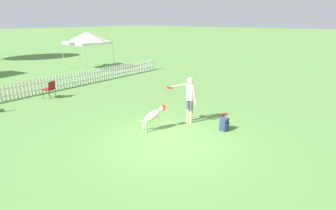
{
  "coord_description": "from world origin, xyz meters",
  "views": [
    {
      "loc": [
        -6.04,
        -4.71,
        3.73
      ],
      "look_at": [
        0.89,
        0.83,
        0.82
      ],
      "focal_mm": 28.0,
      "sensor_mm": 36.0,
      "label": 1
    }
  ],
  "objects_px": {
    "frisbee_near_handler": "(190,112)",
    "frisbee_near_dog": "(224,115)",
    "handler_person": "(189,95)",
    "leaping_dog": "(153,116)",
    "backpack_on_grass": "(224,124)",
    "canopy_tent_main": "(87,38)",
    "folding_chair_center": "(50,88)"
  },
  "relations": [
    {
      "from": "frisbee_near_handler",
      "to": "frisbee_near_dog",
      "type": "distance_m",
      "value": 1.39
    },
    {
      "from": "handler_person",
      "to": "frisbee_near_dog",
      "type": "distance_m",
      "value": 1.98
    },
    {
      "from": "leaping_dog",
      "to": "backpack_on_grass",
      "type": "distance_m",
      "value": 2.54
    },
    {
      "from": "handler_person",
      "to": "canopy_tent_main",
      "type": "relative_size",
      "value": 0.61
    },
    {
      "from": "leaping_dog",
      "to": "folding_chair_center",
      "type": "distance_m",
      "value": 6.6
    },
    {
      "from": "handler_person",
      "to": "backpack_on_grass",
      "type": "bearing_deg",
      "value": -151.92
    },
    {
      "from": "frisbee_near_handler",
      "to": "canopy_tent_main",
      "type": "xyz_separation_m",
      "value": [
        3.56,
        12.0,
        2.36
      ]
    },
    {
      "from": "folding_chair_center",
      "to": "frisbee_near_handler",
      "type": "bearing_deg",
      "value": 88.52
    },
    {
      "from": "frisbee_near_dog",
      "to": "backpack_on_grass",
      "type": "xyz_separation_m",
      "value": [
        -1.36,
        -0.72,
        0.2
      ]
    },
    {
      "from": "backpack_on_grass",
      "to": "canopy_tent_main",
      "type": "distance_m",
      "value": 14.79
    },
    {
      "from": "handler_person",
      "to": "canopy_tent_main",
      "type": "bearing_deg",
      "value": 2.87
    },
    {
      "from": "handler_person",
      "to": "folding_chair_center",
      "type": "relative_size",
      "value": 2.02
    },
    {
      "from": "frisbee_near_handler",
      "to": "backpack_on_grass",
      "type": "height_order",
      "value": "backpack_on_grass"
    },
    {
      "from": "folding_chair_center",
      "to": "backpack_on_grass",
      "type": "bearing_deg",
      "value": 79.08
    },
    {
      "from": "folding_chair_center",
      "to": "canopy_tent_main",
      "type": "bearing_deg",
      "value": -161.08
    },
    {
      "from": "frisbee_near_handler",
      "to": "canopy_tent_main",
      "type": "distance_m",
      "value": 12.74
    },
    {
      "from": "frisbee_near_dog",
      "to": "leaping_dog",
      "type": "bearing_deg",
      "value": 156.2
    },
    {
      "from": "folding_chair_center",
      "to": "canopy_tent_main",
      "type": "relative_size",
      "value": 0.3
    },
    {
      "from": "handler_person",
      "to": "folding_chair_center",
      "type": "height_order",
      "value": "handler_person"
    },
    {
      "from": "leaping_dog",
      "to": "folding_chair_center",
      "type": "relative_size",
      "value": 1.29
    },
    {
      "from": "frisbee_near_dog",
      "to": "frisbee_near_handler",
      "type": "bearing_deg",
      "value": 114.79
    },
    {
      "from": "canopy_tent_main",
      "to": "frisbee_near_handler",
      "type": "bearing_deg",
      "value": -106.52
    },
    {
      "from": "handler_person",
      "to": "leaping_dog",
      "type": "relative_size",
      "value": 1.57
    },
    {
      "from": "frisbee_near_handler",
      "to": "backpack_on_grass",
      "type": "relative_size",
      "value": 0.52
    },
    {
      "from": "frisbee_near_handler",
      "to": "canopy_tent_main",
      "type": "relative_size",
      "value": 0.08
    },
    {
      "from": "folding_chair_center",
      "to": "canopy_tent_main",
      "type": "distance_m",
      "value": 8.35
    },
    {
      "from": "canopy_tent_main",
      "to": "folding_chair_center",
      "type": "bearing_deg",
      "value": -138.59
    },
    {
      "from": "handler_person",
      "to": "frisbee_near_dog",
      "type": "relative_size",
      "value": 7.56
    },
    {
      "from": "handler_person",
      "to": "leaping_dog",
      "type": "xyz_separation_m",
      "value": [
        -1.4,
        0.57,
        -0.56
      ]
    },
    {
      "from": "canopy_tent_main",
      "to": "leaping_dog",
      "type": "bearing_deg",
      "value": -116.15
    },
    {
      "from": "leaping_dog",
      "to": "backpack_on_grass",
      "type": "height_order",
      "value": "leaping_dog"
    },
    {
      "from": "folding_chair_center",
      "to": "leaping_dog",
      "type": "bearing_deg",
      "value": 69.42
    }
  ]
}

